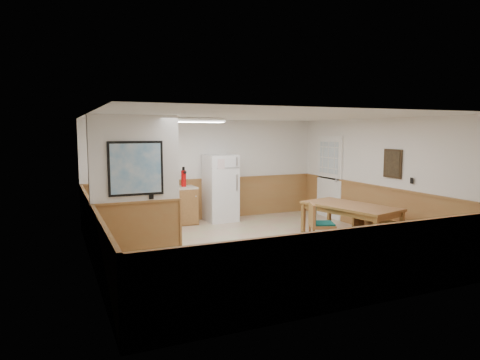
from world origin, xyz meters
name	(u,v)px	position (x,y,z in m)	size (l,w,h in m)	color
ground	(258,248)	(0.00, 0.00, 0.00)	(6.00, 6.00, 0.00)	tan
ceiling	(259,116)	(0.00, 0.00, 2.50)	(6.00, 6.00, 0.02)	silver
back_wall	(206,170)	(0.00, 3.00, 1.25)	(6.00, 0.02, 2.50)	white
right_wall	(383,176)	(3.00, 0.00, 1.25)	(0.02, 6.00, 2.50)	white
left_wall	(90,192)	(-3.00, 0.00, 1.25)	(0.02, 6.00, 2.50)	white
wainscot_back	(206,199)	(0.00, 2.98, 0.50)	(6.00, 0.04, 1.00)	olive
wainscot_right	(381,211)	(2.98, 0.00, 0.50)	(0.04, 6.00, 1.00)	olive
wainscot_left	(93,238)	(-2.98, 0.00, 0.50)	(0.04, 6.00, 1.00)	olive
partition_wall	(136,189)	(-2.25, 0.19, 1.23)	(1.50, 0.20, 2.50)	white
kitchen_counter	(162,206)	(-1.21, 2.68, 0.46)	(2.20, 0.61, 1.00)	olive
exterior_door	(329,177)	(2.96, 1.90, 1.05)	(0.07, 1.02, 2.15)	white
kitchen_window	(120,160)	(-2.10, 2.98, 1.55)	(0.80, 0.04, 1.00)	white
wall_painting	(393,164)	(2.97, -0.30, 1.55)	(0.04, 0.50, 0.60)	#322414
fluorescent_fixture	(196,120)	(-0.80, 1.30, 2.45)	(1.20, 0.30, 0.09)	white
refrigerator	(220,188)	(0.25, 2.63, 0.82)	(0.75, 0.74, 1.64)	white
dining_table	(350,209)	(1.91, -0.30, 0.66)	(1.39, 2.08, 0.75)	#965637
dining_bench	(381,221)	(2.76, -0.26, 0.34)	(0.40, 1.50, 0.45)	#965637
dining_chair	(318,222)	(1.08, -0.39, 0.49)	(0.75, 0.64, 0.85)	#965637
fire_extinguisher	(184,178)	(-0.67, 2.70, 1.11)	(0.15, 0.15, 0.47)	#BA090A
soap_bottle	(120,186)	(-2.16, 2.64, 1.00)	(0.07, 0.07, 0.20)	#167C31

